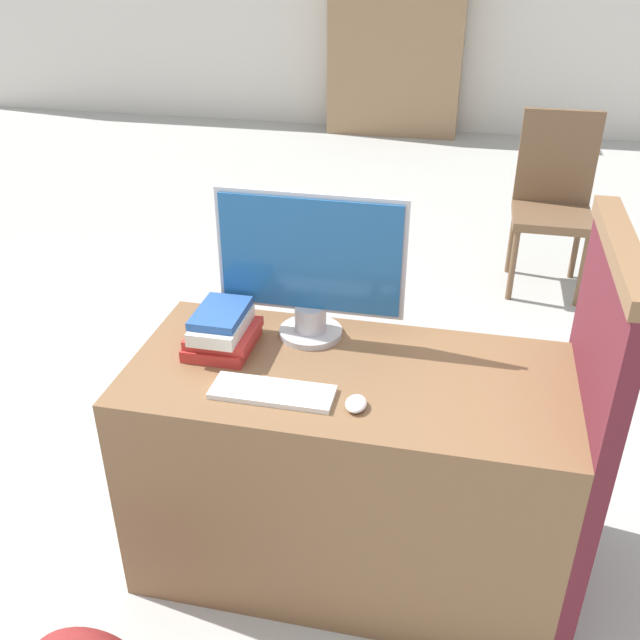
{
  "coord_description": "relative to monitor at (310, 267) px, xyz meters",
  "views": [
    {
      "loc": [
        0.3,
        -1.43,
        1.93
      ],
      "look_at": [
        -0.08,
        0.29,
        0.94
      ],
      "focal_mm": 40.0,
      "sensor_mm": 36.0,
      "label": 1
    }
  ],
  "objects": [
    {
      "name": "ground_plane",
      "position": [
        0.16,
        -0.51,
        -1.0
      ],
      "size": [
        20.0,
        20.0,
        0.0
      ],
      "primitive_type": "plane",
      "color": "#B2B2AD"
    },
    {
      "name": "desk",
      "position": [
        0.16,
        -0.19,
        -0.62
      ],
      "size": [
        1.33,
        0.64,
        0.76
      ],
      "color": "brown",
      "rests_on": "ground_plane"
    },
    {
      "name": "carrel_divider",
      "position": [
        0.85,
        -0.17,
        -0.37
      ],
      "size": [
        0.07,
        0.68,
        1.23
      ],
      "color": "#5B1E28",
      "rests_on": "ground_plane"
    },
    {
      "name": "monitor",
      "position": [
        0.0,
        0.0,
        0.0
      ],
      "size": [
        0.59,
        0.2,
        0.48
      ],
      "color": "#B7B7BC",
      "rests_on": "desk"
    },
    {
      "name": "keyboard",
      "position": [
        -0.03,
        -0.35,
        -0.23
      ],
      "size": [
        0.35,
        0.12,
        0.02
      ],
      "color": "white",
      "rests_on": "desk"
    },
    {
      "name": "mouse",
      "position": [
        0.21,
        -0.36,
        -0.23
      ],
      "size": [
        0.06,
        0.08,
        0.03
      ],
      "color": "white",
      "rests_on": "desk"
    },
    {
      "name": "book_stack",
      "position": [
        -0.25,
        -0.14,
        -0.18
      ],
      "size": [
        0.2,
        0.24,
        0.13
      ],
      "color": "#B72D28",
      "rests_on": "desk"
    },
    {
      "name": "far_chair",
      "position": [
        0.93,
        2.19,
        -0.44
      ],
      "size": [
        0.44,
        0.44,
        1.01
      ],
      "rotation": [
        0.0,
        0.0,
        -0.39
      ],
      "color": "brown",
      "rests_on": "ground_plane"
    },
    {
      "name": "bookshelf_far",
      "position": [
        -0.41,
        5.49,
        -0.13
      ],
      "size": [
        1.32,
        0.32,
        1.73
      ],
      "color": "#9E7A56",
      "rests_on": "ground_plane"
    }
  ]
}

